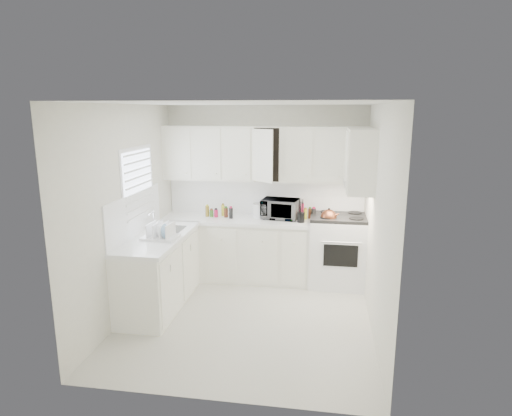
% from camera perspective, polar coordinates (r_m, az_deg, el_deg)
% --- Properties ---
extents(floor, '(3.20, 3.20, 0.00)m').
position_cam_1_polar(floor, '(5.61, -1.15, -14.14)').
color(floor, silver).
rests_on(floor, ground).
extents(ceiling, '(3.20, 3.20, 0.00)m').
position_cam_1_polar(ceiling, '(5.01, -1.28, 13.46)').
color(ceiling, white).
rests_on(ceiling, ground).
extents(wall_back, '(3.00, 0.00, 3.00)m').
position_cam_1_polar(wall_back, '(6.70, 1.20, 2.08)').
color(wall_back, white).
rests_on(wall_back, ground).
extents(wall_front, '(3.00, 0.00, 3.00)m').
position_cam_1_polar(wall_front, '(3.66, -5.65, -7.05)').
color(wall_front, white).
rests_on(wall_front, ground).
extents(wall_left, '(0.00, 3.20, 3.20)m').
position_cam_1_polar(wall_left, '(5.61, -16.46, -0.53)').
color(wall_left, white).
rests_on(wall_left, ground).
extents(wall_right, '(0.00, 3.20, 3.20)m').
position_cam_1_polar(wall_right, '(5.12, 15.57, -1.72)').
color(wall_right, white).
rests_on(wall_right, ground).
extents(window_blinds, '(0.06, 0.96, 1.06)m').
position_cam_1_polar(window_blinds, '(5.87, -14.99, 2.61)').
color(window_blinds, white).
rests_on(window_blinds, wall_left).
extents(lower_cabinets_back, '(2.22, 0.60, 0.90)m').
position_cam_1_polar(lower_cabinets_back, '(6.69, -2.51, -5.47)').
color(lower_cabinets_back, white).
rests_on(lower_cabinets_back, floor).
extents(lower_cabinets_left, '(0.60, 1.60, 0.90)m').
position_cam_1_polar(lower_cabinets_left, '(5.91, -12.46, -8.24)').
color(lower_cabinets_left, white).
rests_on(lower_cabinets_left, floor).
extents(countertop_back, '(2.24, 0.64, 0.05)m').
position_cam_1_polar(countertop_back, '(6.55, -2.57, -1.54)').
color(countertop_back, white).
rests_on(countertop_back, lower_cabinets_back).
extents(countertop_left, '(0.64, 1.62, 0.05)m').
position_cam_1_polar(countertop_left, '(5.76, -12.59, -3.83)').
color(countertop_left, white).
rests_on(countertop_left, lower_cabinets_left).
extents(backsplash_back, '(2.98, 0.02, 0.55)m').
position_cam_1_polar(backsplash_back, '(6.71, 1.18, 1.44)').
color(backsplash_back, white).
rests_on(backsplash_back, wall_back).
extents(backsplash_left, '(0.02, 1.60, 0.55)m').
position_cam_1_polar(backsplash_left, '(5.80, -15.49, -0.81)').
color(backsplash_left, white).
rests_on(backsplash_left, wall_left).
extents(upper_cabinets_back, '(3.00, 0.33, 0.80)m').
position_cam_1_polar(upper_cabinets_back, '(6.51, 1.01, 3.55)').
color(upper_cabinets_back, white).
rests_on(upper_cabinets_back, wall_back).
extents(upper_cabinets_right, '(0.33, 0.90, 0.80)m').
position_cam_1_polar(upper_cabinets_right, '(5.86, 13.21, 2.20)').
color(upper_cabinets_right, white).
rests_on(upper_cabinets_right, wall_right).
extents(sink, '(0.42, 0.38, 0.30)m').
position_cam_1_polar(sink, '(6.04, -11.46, -1.59)').
color(sink, gray).
rests_on(sink, countertop_left).
extents(stove, '(0.87, 0.72, 1.34)m').
position_cam_1_polar(stove, '(6.52, 10.91, -4.18)').
color(stove, white).
rests_on(stove, floor).
extents(tea_kettle, '(0.33, 0.30, 0.26)m').
position_cam_1_polar(tea_kettle, '(6.25, 9.46, -1.04)').
color(tea_kettle, brown).
rests_on(tea_kettle, stove).
extents(frying_pan, '(0.27, 0.44, 0.04)m').
position_cam_1_polar(frying_pan, '(6.60, 12.53, -1.37)').
color(frying_pan, black).
rests_on(frying_pan, stove).
extents(microwave, '(0.57, 0.36, 0.36)m').
position_cam_1_polar(microwave, '(6.49, 3.17, 0.17)').
color(microwave, gray).
rests_on(microwave, countertop_back).
extents(rice_cooker, '(0.31, 0.31, 0.24)m').
position_cam_1_polar(rice_cooker, '(6.57, 0.62, -0.16)').
color(rice_cooker, white).
rests_on(rice_cooker, countertop_back).
extents(paper_towel, '(0.12, 0.12, 0.27)m').
position_cam_1_polar(paper_towel, '(6.66, 1.33, 0.13)').
color(paper_towel, white).
rests_on(paper_towel, countertop_back).
extents(utensil_crock, '(0.15, 0.15, 0.35)m').
position_cam_1_polar(utensil_crock, '(6.29, 5.89, -0.31)').
color(utensil_crock, black).
rests_on(utensil_crock, countertop_back).
extents(dish_rack, '(0.45, 0.35, 0.23)m').
position_cam_1_polar(dish_rack, '(5.61, -12.37, -2.77)').
color(dish_rack, white).
rests_on(dish_rack, countertop_left).
extents(spice_left_0, '(0.06, 0.06, 0.13)m').
position_cam_1_polar(spice_left_0, '(6.75, -6.19, -0.38)').
color(spice_left_0, olive).
rests_on(spice_left_0, countertop_back).
extents(spice_left_1, '(0.06, 0.06, 0.13)m').
position_cam_1_polar(spice_left_1, '(6.65, -5.76, -0.57)').
color(spice_left_1, '#366C24').
rests_on(spice_left_1, countertop_back).
extents(spice_left_2, '(0.06, 0.06, 0.13)m').
position_cam_1_polar(spice_left_2, '(6.72, -4.95, -0.42)').
color(spice_left_2, '#C81A4B').
rests_on(spice_left_2, countertop_back).
extents(spice_left_3, '(0.06, 0.06, 0.13)m').
position_cam_1_polar(spice_left_3, '(6.61, -4.51, -0.62)').
color(spice_left_3, yellow).
rests_on(spice_left_3, countertop_back).
extents(spice_left_4, '(0.06, 0.06, 0.13)m').
position_cam_1_polar(spice_left_4, '(6.68, -3.70, -0.47)').
color(spice_left_4, brown).
rests_on(spice_left_4, countertop_back).
extents(spice_left_5, '(0.06, 0.06, 0.13)m').
position_cam_1_polar(spice_left_5, '(6.58, -3.23, -0.67)').
color(spice_left_5, black).
rests_on(spice_left_5, countertop_back).
extents(sauce_right_0, '(0.06, 0.06, 0.19)m').
position_cam_1_polar(sauce_right_0, '(6.57, 6.04, -0.48)').
color(sauce_right_0, '#C81A4B').
rests_on(sauce_right_0, countertop_back).
extents(sauce_right_1, '(0.06, 0.06, 0.19)m').
position_cam_1_polar(sauce_right_1, '(6.51, 6.50, -0.62)').
color(sauce_right_1, yellow).
rests_on(sauce_right_1, countertop_back).
extents(sauce_right_2, '(0.06, 0.06, 0.19)m').
position_cam_1_polar(sauce_right_2, '(6.56, 7.00, -0.51)').
color(sauce_right_2, brown).
rests_on(sauce_right_2, countertop_back).
extents(sauce_right_3, '(0.06, 0.06, 0.19)m').
position_cam_1_polar(sauce_right_3, '(6.50, 7.46, -0.65)').
color(sauce_right_3, black).
rests_on(sauce_right_3, countertop_back).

